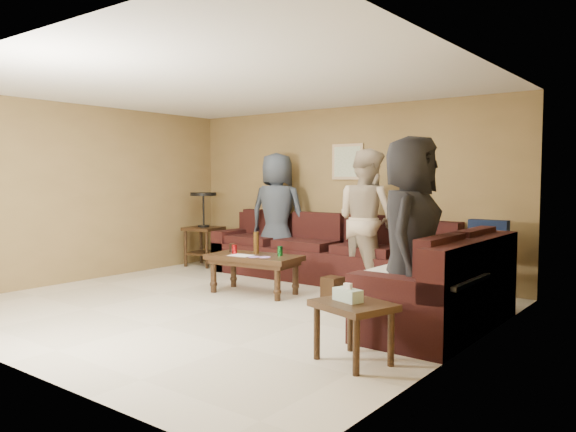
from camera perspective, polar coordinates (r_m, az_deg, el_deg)
The scene contains 10 objects.
room at distance 6.37m, azimuth -6.49°, elevation 5.63°, with size 5.60×5.50×2.50m.
sectional_sofa at distance 7.18m, azimuth 6.86°, elevation -5.27°, with size 4.65×2.90×0.97m.
coffee_table at distance 7.13m, azimuth -3.48°, elevation -4.57°, with size 1.24×0.72×0.77m.
end_table_left at distance 9.41m, azimuth -8.56°, elevation -1.16°, with size 0.62×0.62×1.22m.
side_table_right at distance 4.54m, azimuth 6.59°, elevation -9.51°, with size 0.71×0.63×0.63m.
waste_bin at distance 6.93m, azimuth 4.55°, elevation -7.24°, with size 0.22×0.22×0.26m, color #311E10.
wall_art at distance 8.28m, azimuth 6.07°, elevation 5.51°, with size 0.52×0.04×0.52m.
person_left at distance 8.55m, azimuth -1.10°, elevation 0.26°, with size 0.90×0.59×1.84m, color #303743.
person_middle at distance 7.41m, azimuth 7.99°, elevation -0.37°, with size 0.89×0.70×1.84m, color tan.
person_right at distance 5.30m, azimuth 12.31°, elevation -2.07°, with size 0.91×0.59×1.85m, color black.
Camera 1 is at (4.42, -4.58, 1.48)m, focal length 35.00 mm.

